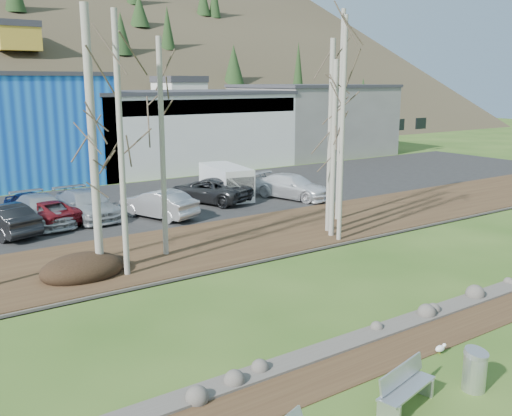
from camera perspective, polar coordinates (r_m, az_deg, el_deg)
ground at (r=16.22m, az=18.60°, el=-16.21°), size 200.00×200.00×0.00m
dirt_strip at (r=17.38m, az=12.94°, el=-13.77°), size 80.00×1.80×0.03m
near_bank_rocks at (r=18.00m, az=10.55°, el=-12.75°), size 80.00×0.80×0.50m
river at (r=20.83m, az=2.48°, el=-8.94°), size 80.00×8.00×0.90m
far_bank_rocks at (r=24.03m, az=-3.43°, el=-5.98°), size 80.00×0.80×0.46m
far_bank at (r=26.67m, az=-7.00°, el=-3.99°), size 80.00×7.00×0.15m
parking_lot at (r=36.05m, az=-14.77°, el=0.03°), size 80.00×14.00×0.14m
building_white at (r=53.01m, az=-7.91°, el=7.88°), size 18.36×12.24×6.80m
building_grey at (r=61.84m, az=5.59°, el=8.82°), size 14.28×12.24×7.30m
bench_intact at (r=14.73m, az=14.66°, el=-16.93°), size 1.99×0.96×0.96m
litter_bin at (r=15.87m, az=21.02°, el=-15.04°), size 0.71×0.71×1.00m
seagull at (r=17.60m, az=17.96°, el=-13.20°), size 0.40×0.19×0.29m
dirt_mound at (r=23.51m, az=-16.98°, el=-5.73°), size 3.30×2.33×0.65m
birch_1 at (r=22.66m, az=-16.02°, el=6.15°), size 0.32×0.32×10.28m
birch_2 at (r=22.24m, az=-13.36°, el=5.90°), size 0.23×0.23×10.06m
birch_3 at (r=22.85m, az=-15.79°, el=4.07°), size 0.25×0.25×8.59m
birch_4 at (r=24.72m, az=-9.34°, el=5.81°), size 0.23×0.23×9.29m
birch_5 at (r=26.99m, az=8.62°, el=7.56°), size 0.22×0.22×10.38m
birch_6 at (r=28.68m, az=7.45°, el=6.99°), size 0.27×0.27×9.50m
birch_7 at (r=27.81m, az=7.77°, el=5.76°), size 0.25×0.25×8.48m
birch_8 at (r=31.19m, az=8.43°, el=8.91°), size 0.24×0.24×11.13m
car_1 at (r=30.92m, az=-24.15°, el=-1.05°), size 3.09×5.15×1.60m
car_2 at (r=32.42m, az=-20.57°, el=-0.38°), size 3.46×5.30×1.36m
car_3 at (r=33.06m, az=-16.48°, el=0.32°), size 2.60×5.52×1.56m
car_4 at (r=33.39m, az=-21.30°, el=0.12°), size 2.70×4.91×1.58m
car_5 at (r=32.30m, az=-9.76°, el=0.41°), size 3.25×5.08×1.58m
car_6 at (r=36.17m, az=-4.71°, el=1.81°), size 4.44×6.09×1.54m
car_7 at (r=37.27m, az=3.67°, el=2.17°), size 3.77×5.80×1.56m
car_8 at (r=33.03m, az=-16.65°, el=0.30°), size 2.60×5.52×1.56m
car_9 at (r=32.41m, az=-20.61°, el=-0.21°), size 2.60×5.52×1.56m
van_white at (r=37.27m, az=-2.91°, el=2.59°), size 2.71×5.03×2.09m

